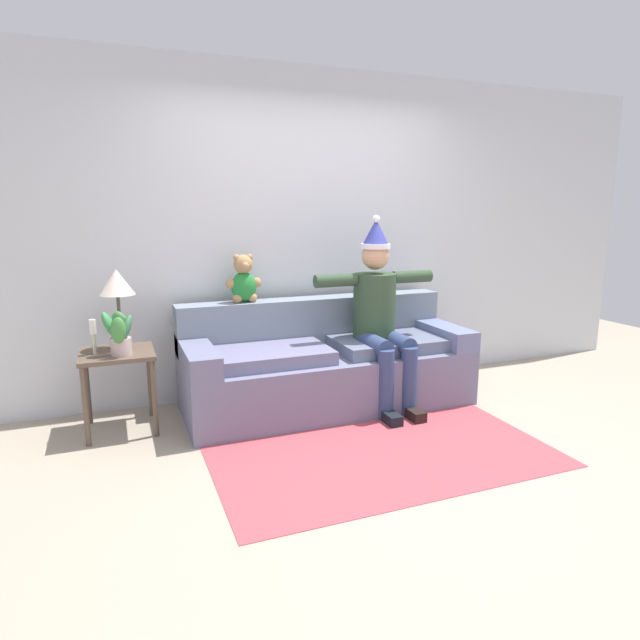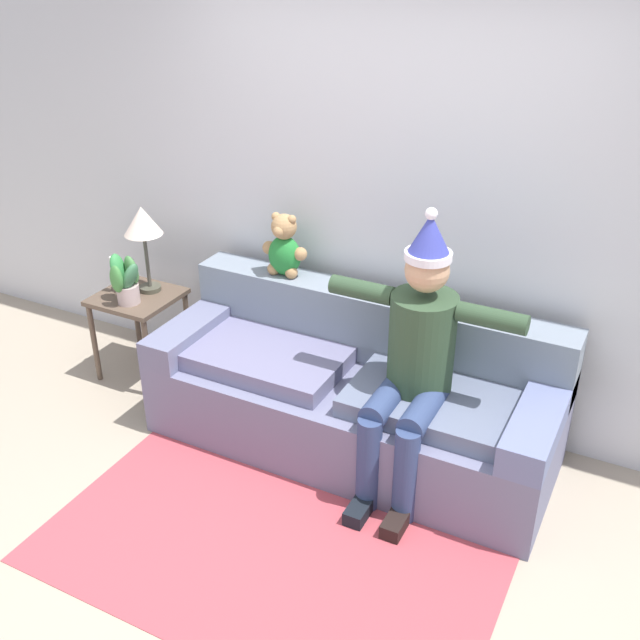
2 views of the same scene
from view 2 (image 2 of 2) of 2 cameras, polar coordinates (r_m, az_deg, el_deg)
name	(u,v)px [view 2 (image 2 of 2)]	position (r m, az deg, el deg)	size (l,w,h in m)	color
ground_plane	(262,558)	(3.72, -4.48, -17.80)	(10.00, 10.00, 0.00)	tan
back_wall	(398,194)	(4.19, 6.01, 9.65)	(7.00, 0.10, 2.70)	silver
couch	(355,393)	(4.21, 2.71, -5.61)	(2.27, 0.87, 0.84)	slate
person_seated	(415,356)	(3.73, 7.31, -2.77)	(1.02, 0.77, 1.51)	#2E462E
teddy_bear	(284,248)	(4.34, -2.78, 5.58)	(0.29, 0.17, 0.38)	#237D33
side_table	(138,308)	(4.92, -13.82, 0.87)	(0.50, 0.48, 0.58)	brown
table_lamp	(143,225)	(4.75, -13.49, 7.13)	(0.24, 0.24, 0.57)	#49483A
potted_plant	(126,281)	(4.73, -14.75, 2.96)	(0.24, 0.20, 0.32)	#C1A8A6
candle_tall	(114,269)	(4.89, -15.56, 3.78)	(0.04, 0.04, 0.24)	beige
area_rug	(263,557)	(3.72, -4.45, -17.72)	(2.19, 1.17, 0.01)	#B5454E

